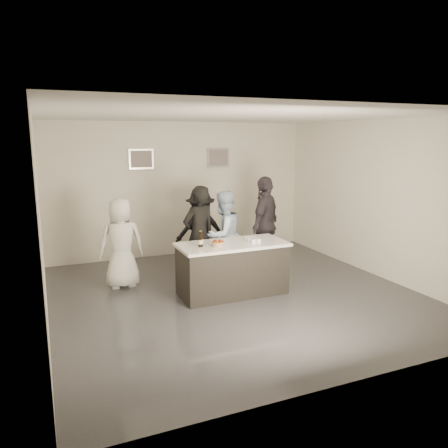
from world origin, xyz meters
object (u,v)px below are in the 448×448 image
Objects in this scene: person_main_blue at (223,235)px; person_guest_back at (201,230)px; beer_bottle_b at (200,239)px; bar_counter at (232,268)px; person_main_black at (199,236)px; person_guest_right at (265,224)px; cake at (218,244)px; beer_bottle_a at (201,239)px; person_guest_left at (121,243)px.

person_guest_back is (-0.16, 0.80, -0.03)m from person_main_blue.
person_guest_back reaches higher than beer_bottle_b.
person_guest_back is (0.62, 1.70, -0.22)m from beer_bottle_b.
person_guest_back is (0.02, 1.66, 0.36)m from bar_counter.
beer_bottle_b is at bearing -175.96° from bar_counter.
person_main_black is 1.51m from person_guest_right.
cake is at bearing 85.88° from person_guest_back.
cake is at bearing 39.79° from person_main_blue.
beer_bottle_a is 0.77m from person_main_black.
person_main_black is 1.39m from person_guest_left.
beer_bottle_b is 0.14× the size of person_main_black.
person_guest_back reaches higher than beer_bottle_a.
beer_bottle_a is (-0.26, 0.10, 0.09)m from cake.
person_main_black is 1.12× the size of person_guest_left.
beer_bottle_b is 1.82m from person_guest_back.
cake is 0.31m from beer_bottle_b.
bar_counter is at bearing -1.40° from person_guest_right.
cake is 0.13× the size of person_guest_left.
beer_bottle_a reaches higher than cake.
person_main_blue is 1.04× the size of person_guest_back.
person_main_black is 0.95× the size of person_guest_right.
person_main_blue is at bearing -34.98° from person_guest_right.
beer_bottle_a is at bearing 135.96° from person_guest_left.
bar_counter is 1.15× the size of person_guest_left.
beer_bottle_b is 0.16× the size of person_guest_back.
bar_counter is at bearing 95.76° from person_guest_back.
bar_counter is 2.04m from person_guest_left.
person_guest_left is (-1.68, 1.10, 0.36)m from bar_counter.
person_main_black reaches higher than person_guest_left.
beer_bottle_b is 0.16× the size of person_guest_left.
person_main_blue reaches higher than cake.
cake is 0.13× the size of person_guest_back.
person_guest_left reaches higher than person_guest_back.
person_guest_back is (0.37, 0.94, -0.10)m from person_main_black.
person_guest_left is (-1.09, 1.14, -0.22)m from beer_bottle_b.
person_guest_back is at bearing -161.08° from person_guest_left.
person_guest_left is (-1.87, 0.25, -0.03)m from person_main_blue.
bar_counter is 9.15× the size of cake.
beer_bottle_b is 0.14× the size of person_guest_right.
beer_bottle_a is at bearing 54.49° from beer_bottle_b.
person_guest_right is (2.82, -0.14, 0.15)m from person_guest_left.
bar_counter is 1.10× the size of person_main_blue.
person_main_black reaches higher than beer_bottle_a.
person_main_black is 1.02m from person_guest_back.
bar_counter is 0.97× the size of person_guest_right.
person_guest_back is (-1.12, 0.69, -0.15)m from person_guest_right.
beer_bottle_b is at bearing 167.76° from cake.
person_guest_right is (0.95, 0.11, 0.12)m from person_main_blue.
person_guest_back is at bearing -101.09° from person_main_blue.
person_main_blue is 1.89m from person_guest_left.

